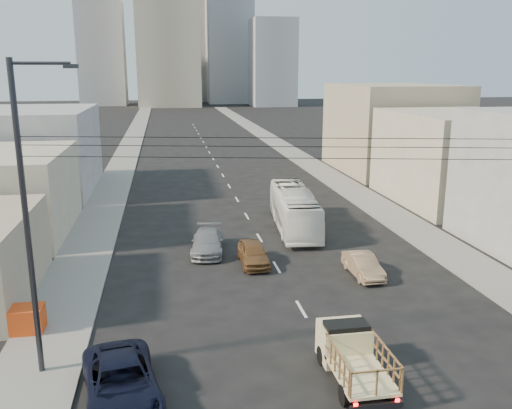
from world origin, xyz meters
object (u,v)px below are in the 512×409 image
object	(u,v)px
flatbed_pickup	(353,353)
sedan_tan	(363,265)
crate_stack	(23,319)
city_bus	(294,209)
streetlamp_left	(29,215)
navy_pickup	(121,382)
sedan_grey	(208,242)
sedan_brown	(253,253)

from	to	relation	value
flatbed_pickup	sedan_tan	distance (m)	11.08
sedan_tan	crate_stack	xyz separation A→B (m)	(-17.63, -4.22, 0.06)
flatbed_pickup	city_bus	size ratio (longest dim) A/B	0.41
streetlamp_left	sedan_tan	bearing A→B (deg)	26.02
streetlamp_left	city_bus	bearing A→B (deg)	51.27
navy_pickup	crate_stack	bearing A→B (deg)	118.33
navy_pickup	sedan_grey	size ratio (longest dim) A/B	1.12
flatbed_pickup	streetlamp_left	size ratio (longest dim) A/B	0.37
city_bus	sedan_grey	distance (m)	8.21
streetlamp_left	flatbed_pickup	bearing A→B (deg)	-11.49
streetlamp_left	sedan_brown	bearing A→B (deg)	46.86
sedan_grey	city_bus	bearing A→B (deg)	40.60
crate_stack	streetlamp_left	bearing A→B (deg)	-65.97
sedan_brown	crate_stack	world-z (taller)	sedan_brown
flatbed_pickup	sedan_tan	world-z (taller)	flatbed_pickup
sedan_brown	streetlamp_left	bearing A→B (deg)	-132.76
navy_pickup	sedan_tan	xyz separation A→B (m)	(12.89, 10.29, -0.13)
sedan_tan	sedan_grey	bearing A→B (deg)	145.52
city_bus	sedan_brown	world-z (taller)	city_bus
navy_pickup	city_bus	world-z (taller)	city_bus
city_bus	streetlamp_left	distance (m)	23.46
navy_pickup	crate_stack	world-z (taller)	navy_pickup
navy_pickup	crate_stack	distance (m)	7.70
sedan_brown	sedan_tan	distance (m)	6.63
flatbed_pickup	crate_stack	xyz separation A→B (m)	(-13.39, 6.00, -0.40)
flatbed_pickup	streetlamp_left	bearing A→B (deg)	168.51
flatbed_pickup	sedan_tan	xyz separation A→B (m)	(4.25, 10.22, -0.46)
navy_pickup	sedan_tan	distance (m)	16.49
sedan_grey	navy_pickup	bearing A→B (deg)	-97.88
flatbed_pickup	sedan_brown	bearing A→B (deg)	97.35
sedan_tan	streetlamp_left	xyz separation A→B (m)	(-16.03, -7.82, 5.80)
city_bus	crate_stack	distance (m)	21.44
city_bus	crate_stack	xyz separation A→B (m)	(-15.96, -14.30, -0.82)
flatbed_pickup	crate_stack	distance (m)	14.67
sedan_brown	sedan_tan	size ratio (longest dim) A/B	1.06
sedan_brown	sedan_grey	size ratio (longest dim) A/B	0.83
sedan_grey	streetlamp_left	size ratio (longest dim) A/B	0.41
city_bus	flatbed_pickup	bearing A→B (deg)	-91.76
sedan_tan	streetlamp_left	size ratio (longest dim) A/B	0.32
sedan_tan	sedan_grey	distance (m)	10.20
sedan_grey	crate_stack	distance (m)	13.41
navy_pickup	sedan_grey	bearing A→B (deg)	64.92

